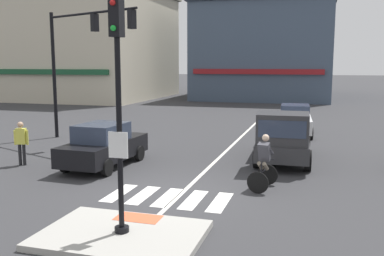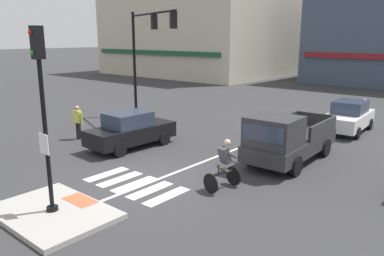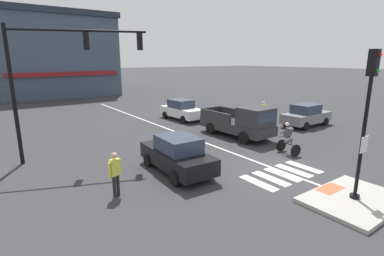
# 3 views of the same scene
# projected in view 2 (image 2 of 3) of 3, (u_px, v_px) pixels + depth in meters

# --- Properties ---
(ground_plane) EXTENTS (300.00, 300.00, 0.00)m
(ground_plane) POSITION_uv_depth(u_px,v_px,m) (146.00, 180.00, 13.49)
(ground_plane) COLOR #333335
(traffic_island) EXTENTS (3.54, 2.49, 0.15)m
(traffic_island) POSITION_uv_depth(u_px,v_px,m) (53.00, 213.00, 10.83)
(traffic_island) COLOR #A3A099
(traffic_island) RESTS_ON ground
(tactile_pad_front) EXTENTS (1.10, 0.60, 0.01)m
(tactile_pad_front) POSITION_uv_depth(u_px,v_px,m) (80.00, 200.00, 11.48)
(tactile_pad_front) COLOR #DB5B38
(tactile_pad_front) RESTS_ON traffic_island
(signal_pole) EXTENTS (0.44, 0.38, 5.05)m
(signal_pole) POSITION_uv_depth(u_px,v_px,m) (43.00, 104.00, 10.10)
(signal_pole) COLOR black
(signal_pole) RESTS_ON traffic_island
(crosswalk_stripe_a) EXTENTS (0.44, 1.80, 0.01)m
(crosswalk_stripe_a) POSITION_uv_depth(u_px,v_px,m) (107.00, 174.00, 14.07)
(crosswalk_stripe_a) COLOR silver
(crosswalk_stripe_a) RESTS_ON ground
(crosswalk_stripe_b) EXTENTS (0.44, 1.80, 0.01)m
(crosswalk_stripe_b) POSITION_uv_depth(u_px,v_px,m) (120.00, 179.00, 13.58)
(crosswalk_stripe_b) COLOR silver
(crosswalk_stripe_b) RESTS_ON ground
(crosswalk_stripe_c) EXTENTS (0.44, 1.80, 0.01)m
(crosswalk_stripe_c) POSITION_uv_depth(u_px,v_px,m) (134.00, 184.00, 13.10)
(crosswalk_stripe_c) COLOR silver
(crosswalk_stripe_c) RESTS_ON ground
(crosswalk_stripe_d) EXTENTS (0.44, 1.80, 0.01)m
(crosswalk_stripe_d) POSITION_uv_depth(u_px,v_px,m) (150.00, 190.00, 12.61)
(crosswalk_stripe_d) COLOR silver
(crosswalk_stripe_d) RESTS_ON ground
(crosswalk_stripe_e) EXTENTS (0.44, 1.80, 0.01)m
(crosswalk_stripe_e) POSITION_uv_depth(u_px,v_px,m) (167.00, 196.00, 12.13)
(crosswalk_stripe_e) COLOR silver
(crosswalk_stripe_e) RESTS_ON ground
(lane_centre_line) EXTENTS (0.14, 28.00, 0.01)m
(lane_centre_line) POSITION_uv_depth(u_px,v_px,m) (285.00, 130.00, 20.72)
(lane_centre_line) COLOR silver
(lane_centre_line) RESTS_ON ground
(traffic_light_mast) EXTENTS (5.77, 2.40, 6.41)m
(traffic_light_mast) POSITION_uv_depth(u_px,v_px,m) (145.00, 44.00, 22.07)
(traffic_light_mast) COLOR black
(traffic_light_mast) RESTS_ON ground
(building_corner_left) EXTENTS (22.63, 17.80, 12.33)m
(building_corner_left) POSITION_uv_depth(u_px,v_px,m) (200.00, 27.00, 51.33)
(building_corner_left) COLOR beige
(building_corner_left) RESTS_ON ground
(car_white_eastbound_far) EXTENTS (2.02, 4.19, 1.64)m
(car_white_eastbound_far) POSITION_uv_depth(u_px,v_px,m) (349.00, 117.00, 20.23)
(car_white_eastbound_far) COLOR white
(car_white_eastbound_far) RESTS_ON ground
(car_black_westbound_near) EXTENTS (1.98, 4.17, 1.64)m
(car_black_westbound_near) POSITION_uv_depth(u_px,v_px,m) (130.00, 130.00, 17.32)
(car_black_westbound_near) COLOR black
(car_black_westbound_near) RESTS_ON ground
(pickup_truck_charcoal_eastbound_mid) EXTENTS (2.19, 5.16, 2.08)m
(pickup_truck_charcoal_eastbound_mid) POSITION_uv_depth(u_px,v_px,m) (286.00, 140.00, 15.09)
(pickup_truck_charcoal_eastbound_mid) COLOR #2D2D30
(pickup_truck_charcoal_eastbound_mid) RESTS_ON ground
(cyclist) EXTENTS (0.83, 1.18, 1.68)m
(cyclist) POSITION_uv_depth(u_px,v_px,m) (224.00, 164.00, 12.55)
(cyclist) COLOR black
(cyclist) RESTS_ON ground
(pedestrian_at_curb_left) EXTENTS (0.53, 0.31, 1.67)m
(pedestrian_at_curb_left) POSITION_uv_depth(u_px,v_px,m) (78.00, 120.00, 18.71)
(pedestrian_at_curb_left) COLOR black
(pedestrian_at_curb_left) RESTS_ON ground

